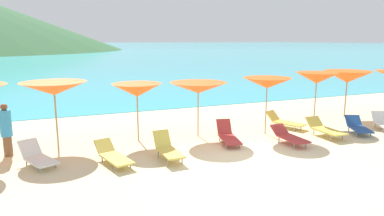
# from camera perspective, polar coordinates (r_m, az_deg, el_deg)

# --- Properties ---
(ground_plane) EXTENTS (50.00, 100.00, 0.30)m
(ground_plane) POSITION_cam_1_polar(r_m,az_deg,el_deg) (19.23, -6.40, 0.03)
(ground_plane) COLOR beige
(ocean_water) EXTENTS (650.00, 440.00, 0.02)m
(ocean_water) POSITION_cam_1_polar(r_m,az_deg,el_deg) (236.81, -21.17, 9.52)
(ocean_water) COLOR #38B7CC
(ocean_water) RESTS_ON ground_plane
(umbrella_2) EXTENTS (2.21, 2.21, 2.19)m
(umbrella_2) POSITION_cam_1_polar(r_m,az_deg,el_deg) (12.11, -21.67, 2.96)
(umbrella_2) COLOR #9E7F59
(umbrella_2) RESTS_ON ground_plane
(umbrella_3) EXTENTS (1.75, 1.75, 2.04)m
(umbrella_3) POSITION_cam_1_polar(r_m,az_deg,el_deg) (12.20, -9.01, 2.89)
(umbrella_3) COLOR #9E7F59
(umbrella_3) RESTS_ON ground_plane
(umbrella_4) EXTENTS (2.23, 2.23, 2.01)m
(umbrella_4) POSITION_cam_1_polar(r_m,az_deg,el_deg) (12.62, 1.01, 3.32)
(umbrella_4) COLOR #9E7F59
(umbrella_4) RESTS_ON ground_plane
(umbrella_5) EXTENTS (1.92, 1.92, 2.15)m
(umbrella_5) POSITION_cam_1_polar(r_m,az_deg,el_deg) (13.22, 12.20, 4.02)
(umbrella_5) COLOR #9E7F59
(umbrella_5) RESTS_ON ground_plane
(umbrella_6) EXTENTS (1.87, 1.87, 2.20)m
(umbrella_6) POSITION_cam_1_polar(r_m,az_deg,el_deg) (15.36, 19.75, 4.63)
(umbrella_6) COLOR #9E7F59
(umbrella_6) RESTS_ON ground_plane
(umbrella_7) EXTENTS (2.10, 2.10, 2.14)m
(umbrella_7) POSITION_cam_1_polar(r_m,az_deg,el_deg) (17.46, 24.11, 4.69)
(umbrella_7) COLOR #9E7F59
(umbrella_7) RESTS_ON ground_plane
(lounge_chair_1) EXTENTS (1.13, 1.55, 0.65)m
(lounge_chair_1) POSITION_cam_1_polar(r_m,az_deg,el_deg) (10.90, -23.99, -7.28)
(lounge_chair_1) COLOR white
(lounge_chair_1) RESTS_ON ground_plane
(lounge_chair_2) EXTENTS (0.58, 1.57, 0.54)m
(lounge_chair_2) POSITION_cam_1_polar(r_m,az_deg,el_deg) (12.44, 15.62, -4.46)
(lounge_chair_2) COLOR #A53333
(lounge_chair_2) RESTS_ON ground_plane
(lounge_chair_4) EXTENTS (0.65, 1.64, 0.61)m
(lounge_chair_4) POSITION_cam_1_polar(r_m,az_deg,el_deg) (13.80, 20.94, -3.17)
(lounge_chair_4) COLOR #D8BF4C
(lounge_chair_4) RESTS_ON ground_plane
(lounge_chair_5) EXTENTS (0.93, 1.79, 0.55)m
(lounge_chair_5) POSITION_cam_1_polar(r_m,az_deg,el_deg) (10.42, -12.82, -7.55)
(lounge_chair_5) COLOR #D8BF4C
(lounge_chair_5) RESTS_ON ground_plane
(lounge_chair_6) EXTENTS (1.19, 1.60, 0.57)m
(lounge_chair_6) POSITION_cam_1_polar(r_m,az_deg,el_deg) (14.78, 25.54, -2.73)
(lounge_chair_6) COLOR #1E478C
(lounge_chair_6) RESTS_ON ground_plane
(lounge_chair_7) EXTENTS (0.88, 1.71, 0.70)m
(lounge_chair_7) POSITION_cam_1_polar(r_m,az_deg,el_deg) (12.16, 5.90, -4.48)
(lounge_chair_7) COLOR #A53333
(lounge_chair_7) RESTS_ON ground_plane
(lounge_chair_9) EXTENTS (1.12, 1.68, 0.59)m
(lounge_chair_9) POSITION_cam_1_polar(r_m,az_deg,el_deg) (14.71, 14.92, -2.11)
(lounge_chair_9) COLOR #D8BF4C
(lounge_chair_9) RESTS_ON ground_plane
(lounge_chair_11) EXTENTS (1.17, 1.52, 0.63)m
(lounge_chair_11) POSITION_cam_1_polar(r_m,az_deg,el_deg) (15.86, 28.97, -2.09)
(lounge_chair_11) COLOR white
(lounge_chair_11) RESTS_ON ground_plane
(lounge_chair_12) EXTENTS (0.58, 1.47, 0.76)m
(lounge_chair_12) POSITION_cam_1_polar(r_m,az_deg,el_deg) (10.49, -4.02, -6.62)
(lounge_chair_12) COLOR #D8BF4C
(lounge_chair_12) RESTS_ON ground_plane
(beachgoer_1) EXTENTS (0.34, 0.34, 1.63)m
(beachgoer_1) POSITION_cam_1_polar(r_m,az_deg,el_deg) (12.05, -28.15, -3.01)
(beachgoer_1) COLOR brown
(beachgoer_1) RESTS_ON ground_plane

